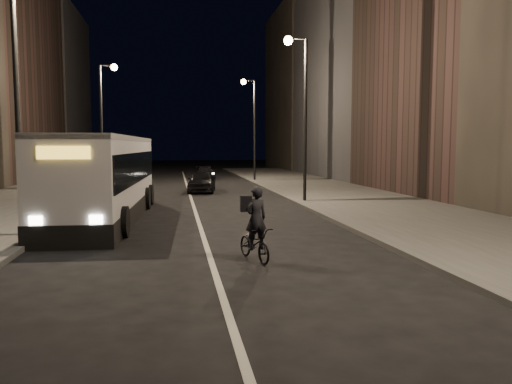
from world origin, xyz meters
name	(u,v)px	position (x,y,z in m)	size (l,w,h in m)	color
ground	(211,262)	(0.00, 0.00, 0.00)	(180.00, 180.00, 0.00)	black
sidewalk_right	(346,197)	(8.50, 14.00, 0.08)	(7.00, 70.00, 0.16)	#373734
sidewalk_left	(21,203)	(-8.50, 14.00, 0.08)	(7.00, 70.00, 0.16)	#373734
building_row_right	(380,54)	(16.00, 27.50, 10.50)	(8.00, 61.00, 21.00)	black
streetlight_right_mid	(300,96)	(5.33, 12.00, 5.36)	(1.20, 0.44, 8.12)	black
streetlight_right_far	(251,116)	(5.33, 28.00, 5.36)	(1.20, 0.44, 8.12)	black
streetlight_left_near	(25,65)	(-5.33, 4.00, 5.36)	(1.20, 0.44, 8.12)	black
streetlight_left_far	(105,109)	(-5.33, 22.00, 5.36)	(1.20, 0.44, 8.12)	black
city_bus	(105,175)	(-3.60, 8.06, 1.78)	(3.29, 12.25, 3.27)	silver
cyclist_on_bicycle	(255,236)	(1.10, -0.09, 0.64)	(1.02, 1.75, 1.91)	black
car_near	(202,181)	(0.80, 19.22, 0.69)	(1.63, 4.04, 1.38)	black
car_mid	(136,178)	(-3.55, 22.84, 0.71)	(1.51, 4.33, 1.43)	#353537
car_far	(205,173)	(1.70, 30.67, 0.57)	(1.60, 3.93, 1.14)	black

